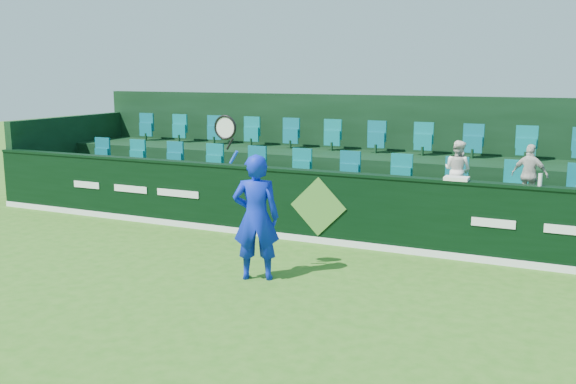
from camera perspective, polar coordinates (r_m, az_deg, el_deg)
The scene contains 12 objects.
ground at distance 8.67m, azimuth -7.32°, elevation -10.67°, with size 60.00×60.00×0.00m, color #2D6818.
sponsor_hoarding at distance 11.91m, azimuth 2.91°, elevation -1.33°, with size 16.00×0.25×1.35m.
stand_tier_front at distance 12.97m, azimuth 4.72°, elevation -1.60°, with size 16.00×2.00×0.80m, color black.
stand_tier_back at distance 14.69m, azimuth 7.31°, elevation 0.78°, with size 16.00×1.80×1.30m, color black.
stand_rear at distance 15.02m, azimuth 7.88°, elevation 3.18°, with size 16.00×4.10×2.60m.
seat_row_front at distance 13.21m, azimuth 5.37°, elevation 1.70°, with size 13.50×0.50×0.60m, color #0A606D.
seat_row_back at distance 14.84m, azimuth 7.76°, elevation 4.58°, with size 13.50×0.50×0.60m, color #0A606D.
tennis_player at distance 9.73m, azimuth -2.89°, elevation -2.19°, with size 1.13×0.70×2.58m.
spectator_left at distance 12.24m, azimuth 14.83°, elevation 1.88°, with size 0.54×0.42×1.10m, color white.
spectator_middle at distance 12.08m, azimuth 20.70°, elevation 1.42°, with size 0.64×0.27×1.09m, color beige.
towel at distance 11.11m, azimuth 14.75°, elevation 1.17°, with size 0.39×0.26×0.06m, color white.
drinks_bottle at distance 10.95m, azimuth 21.50°, elevation 1.02°, with size 0.06×0.06×0.20m, color silver.
Camera 1 is at (4.37, -6.80, 3.13)m, focal length 40.00 mm.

